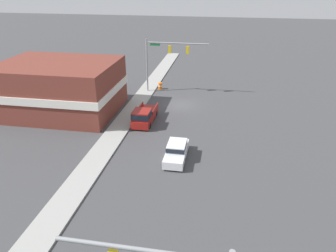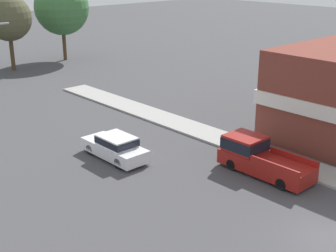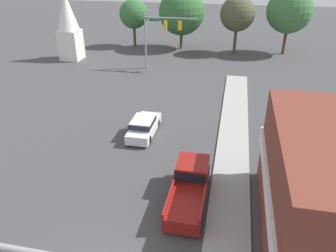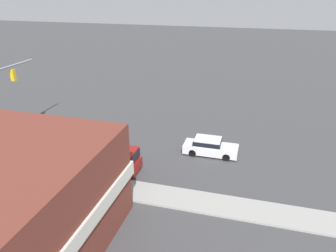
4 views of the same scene
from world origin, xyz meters
name	(u,v)px [view 2 (image 2 of 4)]	position (x,y,z in m)	size (l,w,h in m)	color
ground_plane	(332,240)	(0.00, 0.00, 0.00)	(200.00, 200.00, 0.00)	#424244
car_lead	(115,146)	(-1.54, 13.69, 0.79)	(1.80, 4.74, 1.51)	black
pickup_truck_parked	(258,156)	(3.30, 6.59, 0.96)	(2.00, 5.53, 1.96)	black
backdrop_tree_center	(8,18)	(5.03, 41.39, 5.72)	(5.02, 5.02, 8.25)	#4C3823
backdrop_tree_right_mid	(62,8)	(12.28, 42.46, 6.26)	(6.47, 6.47, 9.50)	#4C3823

